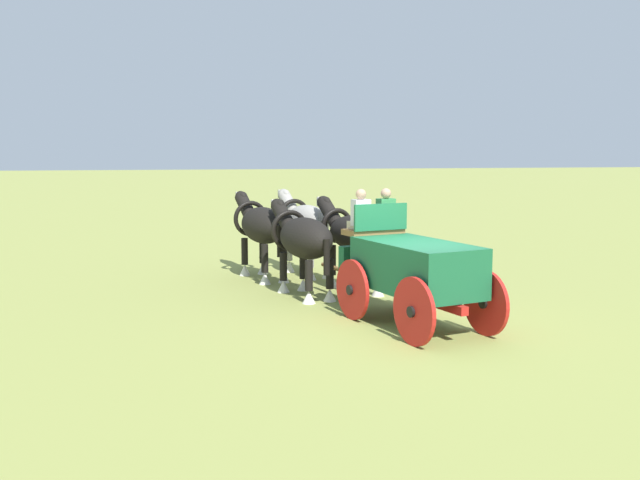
{
  "coord_description": "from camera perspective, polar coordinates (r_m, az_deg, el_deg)",
  "views": [
    {
      "loc": [
        -13.07,
        4.56,
        3.44
      ],
      "look_at": [
        4.29,
        1.02,
        1.2
      ],
      "focal_mm": 40.59,
      "sensor_mm": 36.0,
      "label": 1
    }
  ],
  "objects": [
    {
      "name": "draft_horse_lead_near",
      "position": [
        19.24,
        -4.64,
        1.05
      ],
      "size": [
        3.05,
        1.46,
        2.26
      ],
      "color": "black",
      "rests_on": "ground"
    },
    {
      "name": "show_wagon",
      "position": [
        14.18,
        7.2,
        -2.12
      ],
      "size": [
        5.73,
        2.5,
        2.61
      ],
      "color": "#195B38",
      "rests_on": "ground"
    },
    {
      "name": "ground_plane",
      "position": [
        14.26,
        7.53,
        -6.81
      ],
      "size": [
        220.0,
        220.0,
        0.0
      ],
      "primitive_type": "plane",
      "color": "olive"
    },
    {
      "name": "draft_horse_rear_off",
      "position": [
        17.49,
        2.5,
        0.36
      ],
      "size": [
        3.01,
        1.35,
        2.23
      ],
      "color": "black",
      "rests_on": "ground"
    },
    {
      "name": "draft_horse_lead_off",
      "position": [
        19.77,
        -1.15,
        1.3
      ],
      "size": [
        2.95,
        1.39,
        2.29
      ],
      "color": "#9E998E",
      "rests_on": "ground"
    },
    {
      "name": "draft_horse_rear_near",
      "position": [
        16.88,
        -1.33,
        0.04
      ],
      "size": [
        3.01,
        1.45,
        2.2
      ],
      "color": "black",
      "rests_on": "ground"
    }
  ]
}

